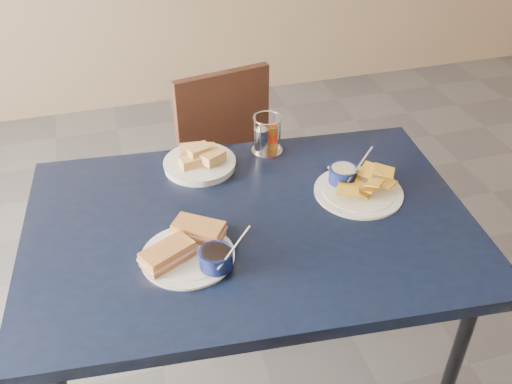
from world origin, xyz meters
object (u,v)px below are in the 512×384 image
object	(u,v)px
dining_table	(250,236)
bread_basket	(200,161)
sandwich_plate	(191,249)
chair_far	(237,162)
plantain_plate	(354,185)
condiment_caddy	(266,137)

from	to	relation	value
dining_table	bread_basket	xyz separation A→B (m)	(-0.08, 0.32, 0.08)
bread_basket	dining_table	bearing A→B (deg)	-75.45
dining_table	sandwich_plate	world-z (taller)	sandwich_plate
chair_far	sandwich_plate	world-z (taller)	sandwich_plate
dining_table	chair_far	bearing A→B (deg)	78.89
plantain_plate	condiment_caddy	world-z (taller)	condiment_caddy
sandwich_plate	bread_basket	bearing A→B (deg)	75.33
chair_far	plantain_plate	distance (m)	0.73
dining_table	bread_basket	size ratio (longest dim) A/B	5.86
sandwich_plate	condiment_caddy	bearing A→B (deg)	52.60
bread_basket	chair_far	bearing A→B (deg)	59.35
sandwich_plate	plantain_plate	xyz separation A→B (m)	(0.55, 0.16, -0.01)
dining_table	chair_far	world-z (taller)	chair_far
chair_far	sandwich_plate	size ratio (longest dim) A/B	2.87
sandwich_plate	plantain_plate	distance (m)	0.57
bread_basket	condiment_caddy	size ratio (longest dim) A/B	1.74
sandwich_plate	dining_table	bearing A→B (deg)	28.18
sandwich_plate	bread_basket	world-z (taller)	sandwich_plate
sandwich_plate	bread_basket	size ratio (longest dim) A/B	1.27
chair_far	condiment_caddy	bearing A→B (deg)	-86.29
chair_far	condiment_caddy	world-z (taller)	condiment_caddy
dining_table	plantain_plate	distance (m)	0.37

